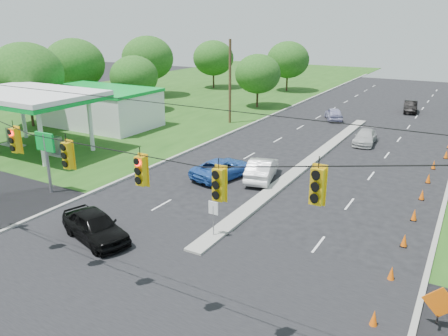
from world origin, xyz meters
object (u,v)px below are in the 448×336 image
Objects in this scene: white_sedan at (262,169)px; blue_pickup at (223,168)px; gas_station at (89,105)px; black_sedan at (95,226)px.

blue_pickup is at bearing 8.13° from white_sedan.
blue_pickup is (19.41, -5.98, -1.87)m from gas_station.
gas_station reaches higher than blue_pickup.
black_sedan is at bearing -43.38° from gas_station.
white_sedan reaches higher than blue_pickup.
white_sedan is 0.93× the size of blue_pickup.
black_sedan is (18.50, -17.48, -1.78)m from gas_station.
gas_station is 4.23× the size of black_sedan.
white_sedan is at bearing -144.37° from blue_pickup.
gas_station is 25.51m from black_sedan.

